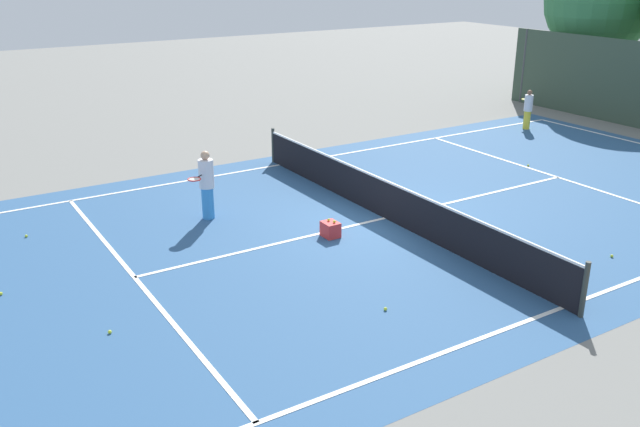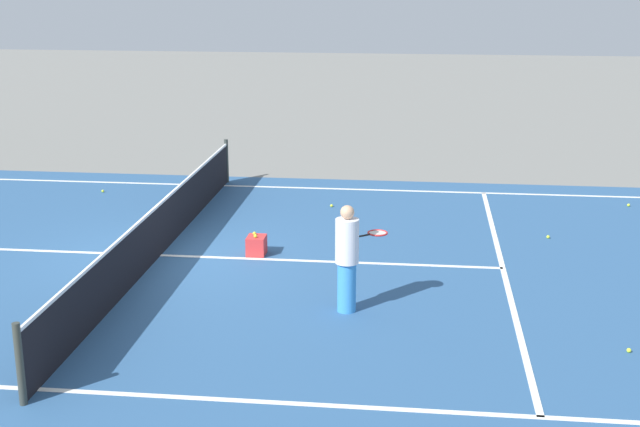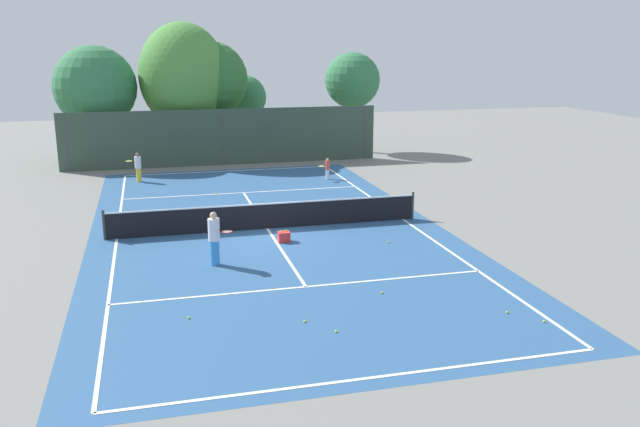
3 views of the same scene
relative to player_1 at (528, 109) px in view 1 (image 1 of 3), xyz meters
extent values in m
plane|color=slate|center=(4.79, -10.29, -0.77)|extent=(80.00, 80.00, 0.00)
cube|color=#2D5684|center=(4.79, -10.29, -0.77)|extent=(13.00, 25.00, 0.00)
cube|color=white|center=(-0.71, -10.29, -0.76)|extent=(0.10, 24.00, 0.01)
cube|color=white|center=(10.29, -10.29, -0.76)|extent=(0.10, 24.00, 0.01)
cube|color=white|center=(4.79, -16.69, -0.76)|extent=(11.00, 0.10, 0.01)
cube|color=white|center=(4.79, -3.89, -0.76)|extent=(11.00, 0.10, 0.01)
cube|color=white|center=(4.79, -10.29, -0.76)|extent=(0.10, 12.80, 0.01)
cylinder|color=#333833|center=(-1.11, -10.29, -0.22)|extent=(0.10, 0.10, 1.10)
cylinder|color=#333833|center=(10.69, -10.29, -0.22)|extent=(0.10, 0.10, 1.10)
cube|color=black|center=(4.79, -10.29, -0.29)|extent=(11.80, 0.03, 0.95)
cube|color=white|center=(4.79, -10.29, 0.21)|extent=(11.80, 0.04, 0.05)
cylinder|color=#3F4447|center=(-3.71, 3.71, 0.83)|extent=(0.12, 0.12, 3.20)
cylinder|color=brown|center=(-2.18, 6.32, 0.54)|extent=(0.45, 0.45, 2.62)
sphere|color=#337547|center=(-2.18, 6.32, 3.61)|extent=(4.69, 4.69, 4.69)
cylinder|color=yellow|center=(0.01, -0.01, -0.42)|extent=(0.25, 0.25, 0.69)
cylinder|color=silver|center=(0.01, -0.01, 0.23)|extent=(0.32, 0.32, 0.60)
sphere|color=brown|center=(0.01, -0.01, 0.62)|extent=(0.19, 0.19, 0.19)
cylinder|color=black|center=(-0.23, 0.17, 0.26)|extent=(0.18, 0.14, 0.03)
torus|color=yellow|center=(-0.43, 0.32, 0.26)|extent=(0.46, 0.46, 0.03)
cylinder|color=silver|center=(-0.43, 0.32, 0.26)|extent=(0.39, 0.39, 0.00)
cylinder|color=#388CD8|center=(2.44, -14.05, -0.36)|extent=(0.30, 0.30, 0.81)
cylinder|color=silver|center=(2.44, -14.05, 0.40)|extent=(0.37, 0.37, 0.71)
sphere|color=tan|center=(2.44, -14.05, 0.87)|extent=(0.22, 0.22, 0.22)
cylinder|color=black|center=(2.65, -14.31, 0.44)|extent=(0.15, 0.17, 0.03)
torus|color=red|center=(2.81, -14.50, 0.44)|extent=(0.46, 0.46, 0.03)
cylinder|color=silver|center=(2.81, -14.50, 0.44)|extent=(0.39, 0.39, 0.00)
cube|color=red|center=(5.07, -12.10, -0.59)|extent=(0.41, 0.35, 0.36)
sphere|color=#CCE533|center=(4.99, -12.10, -0.37)|extent=(0.07, 0.07, 0.07)
sphere|color=#CCE533|center=(5.15, -12.05, -0.37)|extent=(0.07, 0.07, 0.07)
sphere|color=#CCE533|center=(4.18, -19.13, -0.73)|extent=(0.07, 0.07, 0.07)
sphere|color=#CCE533|center=(1.35, -18.17, -0.73)|extent=(0.07, 0.07, 0.07)
sphere|color=#CCE533|center=(3.52, -3.75, -0.73)|extent=(0.07, 0.07, 0.07)
sphere|color=#CCE533|center=(6.74, -17.75, -0.73)|extent=(0.07, 0.07, 0.07)
sphere|color=#CCE533|center=(9.31, -7.53, -0.73)|extent=(0.07, 0.07, 0.07)
sphere|color=#CCE533|center=(8.62, -13.17, -0.73)|extent=(0.07, 0.07, 0.07)
camera|label=1|loc=(17.53, -20.15, 5.40)|focal=38.46mm
camera|label=2|loc=(-10.56, -15.13, 4.54)|focal=49.37mm
camera|label=3|loc=(0.66, -34.38, 6.14)|focal=37.39mm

